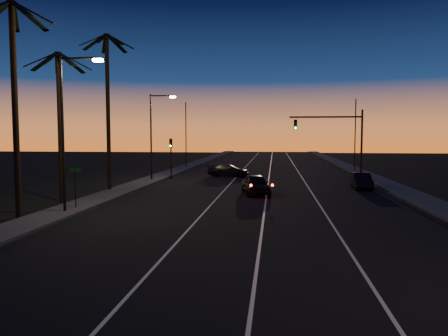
# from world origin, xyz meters

# --- Properties ---
(road) EXTENTS (20.00, 170.00, 0.01)m
(road) POSITION_xyz_m (0.00, 30.00, 0.01)
(road) COLOR black
(road) RESTS_ON ground
(sidewalk_left) EXTENTS (2.40, 170.00, 0.16)m
(sidewalk_left) POSITION_xyz_m (-11.20, 30.00, 0.08)
(sidewalk_left) COLOR #3B3B39
(sidewalk_left) RESTS_ON ground
(sidewalk_right) EXTENTS (2.40, 170.00, 0.16)m
(sidewalk_right) POSITION_xyz_m (11.20, 30.00, 0.08)
(sidewalk_right) COLOR #3B3B39
(sidewalk_right) RESTS_ON ground
(lane_stripe_left) EXTENTS (0.12, 160.00, 0.01)m
(lane_stripe_left) POSITION_xyz_m (-3.00, 30.00, 0.02)
(lane_stripe_left) COLOR silver
(lane_stripe_left) RESTS_ON road
(lane_stripe_mid) EXTENTS (0.12, 160.00, 0.01)m
(lane_stripe_mid) POSITION_xyz_m (0.50, 30.00, 0.02)
(lane_stripe_mid) COLOR silver
(lane_stripe_mid) RESTS_ON road
(lane_stripe_right) EXTENTS (0.12, 160.00, 0.01)m
(lane_stripe_right) POSITION_xyz_m (4.00, 30.00, 0.02)
(lane_stripe_right) COLOR silver
(lane_stripe_right) RESTS_ON road
(palm_near) EXTENTS (4.25, 4.16, 11.53)m
(palm_near) POSITION_xyz_m (-12.60, 18.00, 7.07)
(palm_near) COLOR black
(palm_near) RESTS_ON ground
(palm_mid) EXTENTS (4.25, 4.16, 10.03)m
(palm_mid) POSITION_xyz_m (-13.20, 24.00, 6.25)
(palm_mid) COLOR black
(palm_mid) RESTS_ON ground
(palm_far) EXTENTS (4.25, 4.16, 12.53)m
(palm_far) POSITION_xyz_m (-12.20, 30.00, 7.61)
(palm_far) COLOR black
(palm_far) RESTS_ON ground
(streetlight_left_near) EXTENTS (2.55, 0.26, 9.00)m
(streetlight_left_near) POSITION_xyz_m (-10.70, 20.00, 5.32)
(streetlight_left_near) COLOR black
(streetlight_left_near) RESTS_ON ground
(streetlight_left_far) EXTENTS (2.55, 0.26, 8.50)m
(streetlight_left_far) POSITION_xyz_m (-10.69, 38.00, 5.06)
(streetlight_left_far) COLOR black
(streetlight_left_far) RESTS_ON ground
(street_sign) EXTENTS (0.70, 0.06, 2.60)m
(street_sign) POSITION_xyz_m (-10.80, 21.00, 1.66)
(street_sign) COLOR black
(street_sign) RESTS_ON ground
(signal_mast) EXTENTS (7.10, 0.41, 7.00)m
(signal_mast) POSITION_xyz_m (7.14, 39.99, 4.78)
(signal_mast) COLOR black
(signal_mast) RESTS_ON ground
(signal_post) EXTENTS (0.28, 0.37, 4.20)m
(signal_post) POSITION_xyz_m (-9.50, 39.98, 2.89)
(signal_post) COLOR black
(signal_post) RESTS_ON ground
(far_pole_left) EXTENTS (0.14, 0.14, 9.00)m
(far_pole_left) POSITION_xyz_m (-11.00, 55.00, 4.50)
(far_pole_left) COLOR black
(far_pole_left) RESTS_ON ground
(far_pole_right) EXTENTS (0.14, 0.14, 9.00)m
(far_pole_right) POSITION_xyz_m (11.00, 52.00, 4.50)
(far_pole_right) COLOR black
(far_pole_right) RESTS_ON ground
(lead_car) EXTENTS (2.72, 5.24, 1.53)m
(lead_car) POSITION_xyz_m (-0.35, 29.33, 0.78)
(lead_car) COLOR black
(lead_car) RESTS_ON road
(right_car) EXTENTS (1.62, 4.16, 1.35)m
(right_car) POSITION_xyz_m (8.36, 33.83, 0.69)
(right_car) COLOR black
(right_car) RESTS_ON road
(cross_car) EXTENTS (4.84, 2.65, 1.33)m
(cross_car) POSITION_xyz_m (-3.89, 43.22, 0.68)
(cross_car) COLOR black
(cross_car) RESTS_ON road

